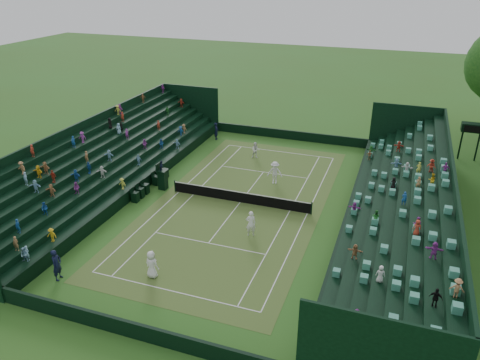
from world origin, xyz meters
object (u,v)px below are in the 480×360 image
(player_near_west, at_px, (152,264))
(player_far_west, at_px, (256,150))
(tennis_net, at_px, (240,197))
(umpire_chair, at_px, (162,177))
(player_near_east, at_px, (251,223))
(player_far_east, at_px, (275,173))

(player_near_west, xyz_separation_m, player_far_west, (-0.06, 20.51, -0.10))
(tennis_net, relative_size, player_near_west, 6.44)
(umpire_chair, xyz_separation_m, player_near_west, (5.29, -11.20, -0.20))
(player_near_east, distance_m, player_far_west, 14.53)
(player_near_west, height_order, player_near_east, player_near_east)
(umpire_chair, bearing_deg, player_near_west, -64.71)
(player_far_east, bearing_deg, umpire_chair, -164.94)
(tennis_net, relative_size, umpire_chair, 4.51)
(player_near_west, bearing_deg, umpire_chair, -57.32)
(umpire_chair, bearing_deg, tennis_net, -1.47)
(tennis_net, xyz_separation_m, player_far_east, (1.60, 4.46, 0.48))
(player_far_west, xyz_separation_m, player_far_east, (3.38, -5.03, 0.20))
(player_near_east, bearing_deg, player_near_west, 35.66)
(player_near_west, distance_m, player_near_east, 7.77)
(player_far_east, bearing_deg, player_near_east, -96.24)
(umpire_chair, distance_m, player_far_west, 10.68)
(player_near_west, relative_size, player_near_east, 0.94)
(umpire_chair, xyz_separation_m, player_far_west, (5.23, 9.31, -0.30))
(player_near_east, xyz_separation_m, player_far_west, (-4.18, 13.91, -0.15))
(player_near_west, xyz_separation_m, player_far_east, (3.32, 15.48, 0.11))
(tennis_net, distance_m, umpire_chair, 7.04)
(player_near_west, bearing_deg, player_near_east, -114.57)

